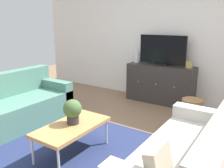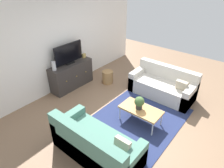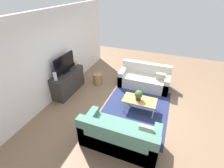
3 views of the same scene
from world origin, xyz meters
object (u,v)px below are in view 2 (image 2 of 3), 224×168
Objects in this scene: wicker_basket at (108,77)px; glass_vase at (54,66)px; tv_console at (72,75)px; flat_screen_tv at (69,54)px; mantel_clock at (84,56)px; potted_plant at (139,102)px; couch_right_side at (163,86)px; coffee_table at (141,110)px; couch_left_side at (94,146)px.

glass_vase is at bearing 153.61° from wicker_basket.
tv_console reaches higher than wicker_basket.
flat_screen_tv is 7.37× the size of mantel_clock.
glass_vase is at bearing 100.02° from potted_plant.
potted_plant is 0.23× the size of tv_console.
wicker_basket is at bearing -26.39° from glass_vase.
flat_screen_tv is at bearing 2.05° from glass_vase.
couch_right_side is 5.69× the size of potted_plant.
couch_right_side is at bearing 5.65° from coffee_table.
flat_screen_tv is at bearing 139.86° from wicker_basket.
couch_right_side is at bearing -73.82° from wicker_basket.
glass_vase is at bearing 128.67° from couch_right_side.
mantel_clock is at bearing 48.80° from couch_left_side.
couch_right_side reaches higher than coffee_table.
tv_console is 1.12m from wicker_basket.
tv_console is at bearing 57.38° from couch_left_side.
couch_left_side is at bearing -131.20° from mantel_clock.
glass_vase reaches higher than coffee_table.
coffee_table is (-1.44, -0.14, 0.08)m from couch_right_side.
flat_screen_tv is at bearing 57.60° from couch_left_side.
flat_screen_tv is 2.38× the size of wicker_basket.
glass_vase is at bearing 100.26° from coffee_table.
glass_vase reaches higher than couch_right_side.
flat_screen_tv is (-0.00, 0.02, 0.68)m from tv_console.
couch_right_side is 1.84× the size of coffee_table.
glass_vase is (-0.56, -0.02, -0.17)m from flat_screen_tv.
mantel_clock reaches higher than coffee_table.
glass_vase is 1.90× the size of mantel_clock.
coffee_table is at bearing -5.76° from couch_left_side.
flat_screen_tv reaches higher than couch_right_side.
glass_vase reaches higher than wicker_basket.
flat_screen_tv is at bearing 119.26° from couch_right_side.
mantel_clock is at bearing 0.00° from glass_vase.
tv_console is 10.44× the size of mantel_clock.
coffee_table is 3.89× the size of glass_vase.
mantel_clock is at bearing 0.00° from tv_console.
flat_screen_tv is at bearing 177.95° from mantel_clock.
mantel_clock is at bearing 75.27° from coffee_table.
potted_plant is 2.39× the size of mantel_clock.
potted_plant is at bearing -118.93° from wicker_basket.
couch_left_side is at bearing 176.02° from potted_plant.
potted_plant is 2.54m from flat_screen_tv.
couch_left_side is 5.69× the size of potted_plant.
tv_console is 0.68m from flat_screen_tv.
coffee_table is at bearing -79.74° from glass_vase.
tv_console is at bearing -180.00° from mantel_clock.
coffee_table is at bearing -67.55° from potted_plant.
flat_screen_tv is 3.87× the size of glass_vase.
flat_screen_tv is (0.10, 2.54, 0.70)m from coffee_table.
potted_plant is (-0.02, 0.05, 0.20)m from coffee_table.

